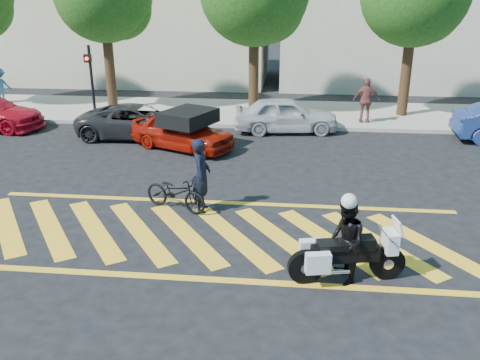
# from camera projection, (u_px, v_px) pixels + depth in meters

# --- Properties ---
(ground) EXTENTS (90.00, 90.00, 0.00)m
(ground) POSITION_uv_depth(u_px,v_px,m) (212.00, 235.00, 11.74)
(ground) COLOR black
(ground) RESTS_ON ground
(sidewalk) EXTENTS (60.00, 5.00, 0.15)m
(sidewalk) POSITION_uv_depth(u_px,v_px,m) (253.00, 113.00, 22.87)
(sidewalk) COLOR #9E998E
(sidewalk) RESTS_ON ground
(crosswalk) EXTENTS (12.33, 4.00, 0.01)m
(crosswalk) POSITION_uv_depth(u_px,v_px,m) (210.00, 235.00, 11.74)
(crosswalk) COLOR yellow
(crosswalk) RESTS_ON ground
(signal_pole) EXTENTS (0.28, 0.43, 3.20)m
(signal_pole) POSITION_uv_depth(u_px,v_px,m) (91.00, 77.00, 20.74)
(signal_pole) COLOR black
(signal_pole) RESTS_ON ground
(officer_bike) EXTENTS (0.49, 0.71, 1.90)m
(officer_bike) POSITION_uv_depth(u_px,v_px,m) (201.00, 175.00, 12.72)
(officer_bike) COLOR black
(officer_bike) RESTS_ON ground
(bicycle) EXTENTS (1.89, 1.27, 0.94)m
(bicycle) POSITION_uv_depth(u_px,v_px,m) (176.00, 192.00, 12.93)
(bicycle) COLOR black
(bicycle) RESTS_ON ground
(police_motorcycle) EXTENTS (2.29, 0.94, 1.02)m
(police_motorcycle) POSITION_uv_depth(u_px,v_px,m) (346.00, 255.00, 9.73)
(police_motorcycle) COLOR black
(police_motorcycle) RESTS_ON ground
(officer_moto) EXTENTS (0.79, 0.93, 1.68)m
(officer_moto) POSITION_uv_depth(u_px,v_px,m) (346.00, 242.00, 9.63)
(officer_moto) COLOR black
(officer_moto) RESTS_ON ground
(red_convertible) EXTENTS (4.08, 2.98, 1.29)m
(red_convertible) POSITION_uv_depth(u_px,v_px,m) (182.00, 131.00, 17.80)
(red_convertible) COLOR #921206
(red_convertible) RESTS_ON ground
(parked_mid_left) EXTENTS (4.51, 2.14, 1.24)m
(parked_mid_left) POSITION_uv_depth(u_px,v_px,m) (138.00, 122.00, 19.16)
(parked_mid_left) COLOR black
(parked_mid_left) RESTS_ON ground
(parked_mid_right) EXTENTS (4.20, 2.10, 1.38)m
(parked_mid_right) POSITION_uv_depth(u_px,v_px,m) (286.00, 115.00, 19.90)
(parked_mid_right) COLOR #B3B3B7
(parked_mid_right) RESTS_ON ground
(pedestrian_left) EXTENTS (1.09, 0.67, 1.63)m
(pedestrian_left) POSITION_uv_depth(u_px,v_px,m) (1.00, 85.00, 24.31)
(pedestrian_left) COLOR #306184
(pedestrian_left) RESTS_ON sidewalk
(pedestrian_right) EXTENTS (1.09, 0.50, 1.82)m
(pedestrian_right) POSITION_uv_depth(u_px,v_px,m) (366.00, 100.00, 20.63)
(pedestrian_right) COLOR brown
(pedestrian_right) RESTS_ON sidewalk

